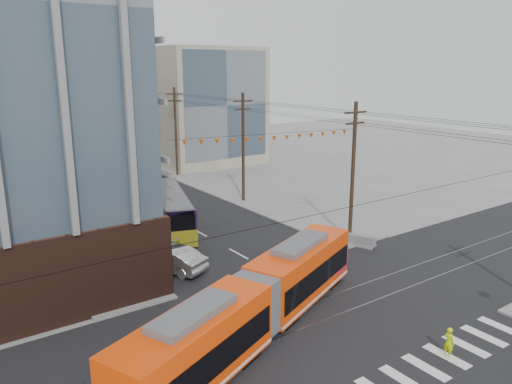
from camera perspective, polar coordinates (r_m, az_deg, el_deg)
ground at (r=27.76m, az=14.69°, el=-15.50°), size 160.00×160.00×0.00m
bg_bldg_ne_near at (r=72.32m, az=-6.33°, el=9.77°), size 14.00×14.00×16.00m
bg_bldg_ne_far at (r=91.16m, az=-11.41°, el=9.86°), size 16.00×16.00×14.00m
utility_pole_far at (r=76.61m, az=-14.18°, el=7.80°), size 0.30×0.30×11.00m
streetcar at (r=25.89m, az=-0.07°, el=-12.79°), size 18.09×9.59×3.57m
city_bus at (r=43.02m, az=-9.72°, el=-2.02°), size 6.10×11.88×3.31m
parked_car_silver at (r=34.56m, az=-9.65°, el=-7.56°), size 3.66×5.36×1.67m
parked_car_white at (r=38.38m, az=-11.87°, el=-5.66°), size 3.05×5.07×1.37m
parked_car_grey at (r=41.30m, az=-15.16°, el=-4.56°), size 3.15×4.66×1.19m
pedestrian at (r=26.47m, az=21.19°, el=-15.71°), size 0.44×0.60×1.53m
jersey_barrier at (r=39.94m, az=10.44°, el=-5.16°), size 2.55×4.45×0.88m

